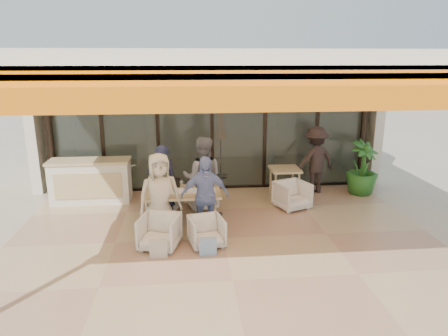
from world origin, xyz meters
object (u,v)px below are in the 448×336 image
Objects in this scene: host_counter at (91,181)px; potted_palm at (362,168)px; chair_far_right at (202,196)px; diner_periwinkle at (205,196)px; chair_far_left at (165,195)px; diner_cream at (160,196)px; dining_table at (182,194)px; standing_woman at (315,161)px; side_chair at (292,194)px; side_table at (285,172)px; chair_near_right at (206,230)px; diner_navy at (163,182)px; diner_grey at (203,178)px; chair_near_left at (159,230)px.

host_counter is 1.36× the size of potted_palm.
diner_periwinkle is (0.00, -1.40, 0.48)m from chair_far_right.
chair_far_left is 0.42× the size of diner_cream.
dining_table is at bearing 46.36° from chair_far_right.
side_chair is at bearing 34.04° from standing_woman.
potted_palm is at bearing 1.61° from side_table.
diner_periwinkle is 3.58m from standing_woman.
chair_near_right is 0.38× the size of diner_navy.
standing_woman is (3.69, 0.78, 0.51)m from chair_far_left.
chair_far_left is 0.84m from chair_far_right.
chair_far_right is (2.57, -0.63, -0.23)m from host_counter.
host_counter is 3.03× the size of chair_near_right.
chair_far_right is at bearing 152.72° from side_chair.
host_counter is 4.68m from side_chair.
diner_navy is (-0.41, 0.44, 0.12)m from dining_table.
chair_near_right is 3.95m from standing_woman.
diner_navy is at bearing -160.18° from side_table.
side_table is (2.03, 1.03, -0.24)m from diner_grey.
side_table is 0.55× the size of potted_palm.
potted_palm is at bearing 1.06° from side_chair.
standing_woman is at bearing -150.14° from diner_grey.
diner_periwinkle is at bearing 136.95° from chair_far_left.
potted_palm reaches higher than chair_far_right.
dining_table is 1.11m from chair_near_right.
chair_far_left is at bearing -4.57° from standing_woman.
side_chair is (0.00, -0.75, -0.29)m from side_table.
chair_near_left is at bearing 105.99° from chair_far_left.
diner_cream is at bearing 105.99° from chair_far_left.
side_table is 1.97m from potted_palm.
diner_periwinkle is at bearing 20.93° from standing_woman.
chair_far_left is at bearing 154.50° from side_chair.
side_chair is (2.03, -0.22, 0.04)m from chair_far_right.
diner_navy is 2.92m from side_chair.
diner_navy reaches higher than host_counter.
side_table is (4.60, -0.10, 0.11)m from host_counter.
chair_near_left is 1.47m from diner_navy.
standing_woman is (2.85, 1.28, -0.02)m from diner_grey.
diner_periwinkle is (0.84, -1.40, 0.44)m from chair_far_left.
potted_palm is (4.00, 1.99, -0.10)m from diner_periwinkle.
dining_table is 1.10m from chair_near_left.
chair_far_right is 0.89× the size of chair_near_left.
side_chair is (2.87, 1.68, 0.01)m from chair_near_left.
dining_table is 1.09m from chair_far_left.
diner_navy reaches higher than potted_palm.
host_counter reaches higher than dining_table.
host_counter is 2.48× the size of side_table.
diner_navy is at bearing 105.16° from chair_near_left.
potted_palm reaches higher than side_chair.
host_counter is at bearing 137.23° from diner_periwinkle.
diner_periwinkle is 2.10× the size of side_table.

